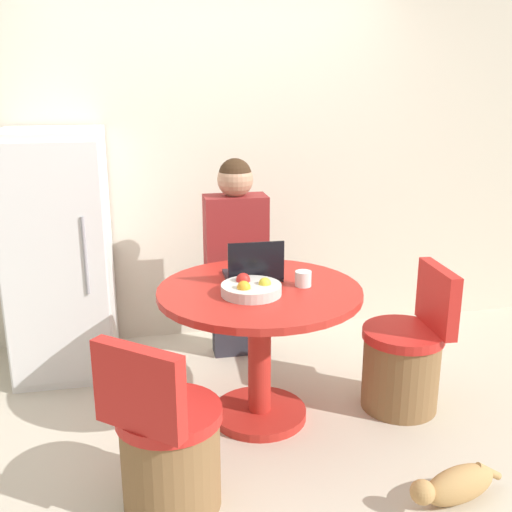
% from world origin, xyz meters
% --- Properties ---
extents(ground_plane, '(12.00, 12.00, 0.00)m').
position_xyz_m(ground_plane, '(0.00, 0.00, 0.00)').
color(ground_plane, beige).
extents(wall_back, '(7.00, 0.06, 2.60)m').
position_xyz_m(wall_back, '(0.00, 1.40, 1.30)').
color(wall_back, beige).
rests_on(wall_back, ground_plane).
extents(refrigerator, '(0.62, 0.72, 1.56)m').
position_xyz_m(refrigerator, '(-1.03, 0.99, 0.78)').
color(refrigerator, white).
rests_on(refrigerator, ground_plane).
extents(dining_table, '(1.10, 1.10, 0.78)m').
position_xyz_m(dining_table, '(0.09, 0.11, 0.56)').
color(dining_table, '#B2261E').
rests_on(dining_table, ground_plane).
extents(chair_near_left_corner, '(0.53, 0.54, 0.85)m').
position_xyz_m(chair_near_left_corner, '(-0.45, -0.54, 0.29)').
color(chair_near_left_corner, brown).
rests_on(chair_near_left_corner, ground_plane).
extents(chair_right_side, '(0.46, 0.46, 0.85)m').
position_xyz_m(chair_right_side, '(0.94, 0.07, 0.29)').
color(chair_right_side, brown).
rests_on(chair_right_side, ground_plane).
extents(person_seated, '(0.40, 0.37, 1.38)m').
position_xyz_m(person_seated, '(0.08, 0.88, 0.78)').
color(person_seated, '#2D2D38').
rests_on(person_seated, ground_plane).
extents(laptop, '(0.31, 0.25, 0.23)m').
position_xyz_m(laptop, '(0.09, 0.27, 0.83)').
color(laptop, '#232328').
rests_on(laptop, dining_table).
extents(fruit_bowl, '(0.31, 0.31, 0.10)m').
position_xyz_m(fruit_bowl, '(0.03, 0.02, 0.81)').
color(fruit_bowl, beige).
rests_on(fruit_bowl, dining_table).
extents(coffee_cup, '(0.09, 0.09, 0.08)m').
position_xyz_m(coffee_cup, '(0.33, 0.10, 0.82)').
color(coffee_cup, white).
rests_on(coffee_cup, dining_table).
extents(cat, '(0.51, 0.23, 0.17)m').
position_xyz_m(cat, '(0.82, -0.77, 0.09)').
color(cat, tan).
rests_on(cat, ground_plane).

